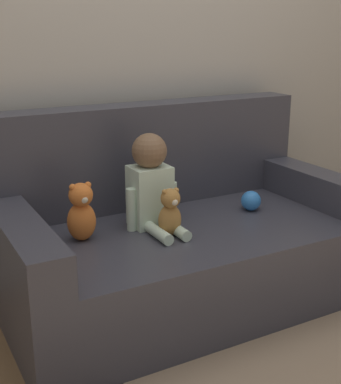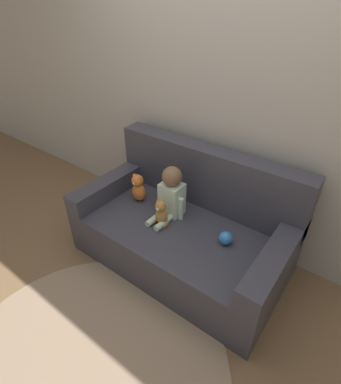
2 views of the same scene
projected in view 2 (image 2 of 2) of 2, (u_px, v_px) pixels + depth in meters
name	position (u px, v px, depth m)	size (l,w,h in m)	color
ground_plane	(180.00, 258.00, 2.53)	(12.00, 12.00, 0.00)	brown
wall_back	(226.00, 88.00, 2.17)	(8.00, 0.05, 2.60)	#ADA89E
couch	(186.00, 227.00, 2.42)	(1.64, 0.90, 0.88)	#383842
person_baby	(171.00, 194.00, 2.32)	(0.24, 0.33, 0.42)	silver
teddy_bear_brown	(161.00, 213.00, 2.27)	(0.12, 0.10, 0.21)	#AD7A3D
plush_toy_side	(138.00, 188.00, 2.51)	(0.12, 0.12, 0.25)	orange
toy_ball	(226.00, 238.00, 2.11)	(0.10, 0.10, 0.10)	#337FDB
floor_rug	(86.00, 370.00, 1.78)	(1.72, 1.72, 0.01)	gray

